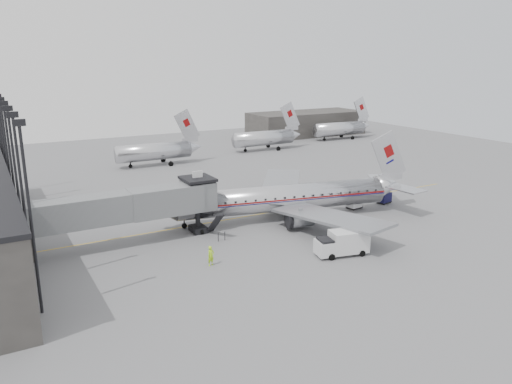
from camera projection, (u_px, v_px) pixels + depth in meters
ground at (283, 228)px, 59.10m from camera, size 160.00×160.00×0.00m
hangar at (306, 123)px, 130.12m from camera, size 30.00×12.00×6.00m
apron_line at (278, 211)px, 65.57m from camera, size 60.00×0.15×0.01m
jet_bridge at (133, 206)px, 53.25m from camera, size 21.00×6.20×7.10m
floodlight_masts at (10, 162)px, 54.91m from camera, size 0.90×42.25×15.25m
distant_aircraft_near at (155, 151)px, 92.94m from camera, size 16.39×3.20×10.26m
distant_aircraft_mid at (264, 138)px, 108.58m from camera, size 16.39×3.20×10.26m
distant_aircraft_far at (340, 128)px, 123.28m from camera, size 16.39×3.20×10.26m
airliner at (288, 198)px, 62.03m from camera, size 32.94×30.22×10.54m
service_van at (342, 243)px, 50.61m from camera, size 5.70×3.14×2.53m
baggage_cart_navy at (384, 197)px, 68.99m from camera, size 2.18×1.83×1.50m
baggage_cart_white at (354, 203)px, 66.51m from camera, size 2.09×1.72×1.49m
ramp_worker at (211, 256)px, 48.13m from camera, size 0.83×0.66×1.98m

